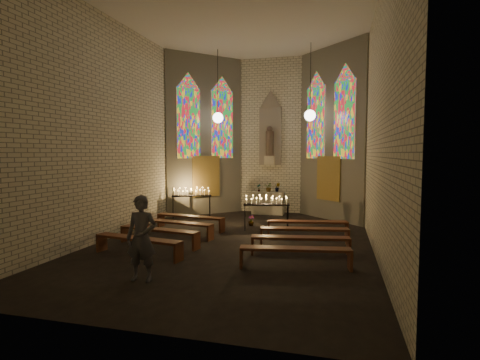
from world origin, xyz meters
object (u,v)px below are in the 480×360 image
Objects in this scene: aisle_flower_pot at (251,221)px; votive_stand_right at (266,202)px; altar at (268,203)px; visitor at (142,238)px; votive_stand_left at (191,194)px.

votive_stand_right is at bearing -44.10° from aisle_flower_pot.
aisle_flower_pot is 1.27m from votive_stand_right.
altar is 3.56× the size of aisle_flower_pot.
visitor is at bearing -97.90° from aisle_flower_pot.
aisle_flower_pot is 3.10m from votive_stand_left.
votive_stand_left is 7.72m from visitor.
aisle_flower_pot is at bearing -43.60° from votive_stand_left.
votive_stand_right is at bearing 69.08° from visitor.
aisle_flower_pot is 0.24× the size of votive_stand_left.
votive_stand_left is at bearing 160.17° from aisle_flower_pot.
altar is 0.76× the size of visitor.
votive_stand_left is at bearing 98.86° from visitor.
votive_stand_right reaches higher than altar.
altar is at bearing 8.61° from votive_stand_left.
votive_stand_left reaches higher than aisle_flower_pot.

